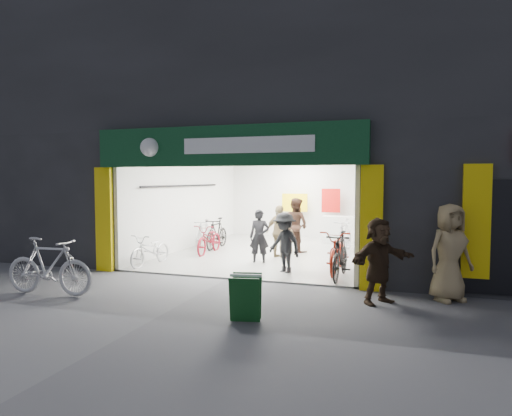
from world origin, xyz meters
The scene contains 17 objects.
ground centered at (0.00, 0.00, 0.00)m, with size 60.00×60.00×0.00m, color #56565B.
building centered at (0.91, 4.99, 4.31)m, with size 17.00×10.27×8.00m.
bike_left_front centered at (-2.50, 0.87, 0.43)m, with size 0.57×1.65×0.86m, color silver.
bike_left_midfront centered at (-1.98, 4.08, 0.52)m, with size 0.49×1.72×1.04m, color black.
bike_left_midback centered at (-1.80, 3.10, 0.46)m, with size 0.61×1.76×0.93m, color maroon.
bike_left_back centered at (-2.50, 4.22, 0.48)m, with size 0.45×1.61×0.97m, color #A6A6AB.
bike_right_front centered at (2.50, 0.84, 0.55)m, with size 0.52×1.83×1.10m, color black.
bike_right_mid centered at (2.35, 1.55, 0.54)m, with size 0.71×2.04×1.07m, color maroon.
bike_right_back centered at (2.09, 4.75, 0.53)m, with size 0.50×1.75×1.05m, color #B6B6BB.
parked_bike centered at (-2.80, -2.43, 0.58)m, with size 0.54×1.92×1.16m, color silver.
customer_a centered at (0.14, 2.07, 0.74)m, with size 0.54×0.36×1.49m, color black.
customer_b centered at (0.63, 4.28, 0.86)m, with size 0.84×0.65×1.72m, color #331F17.
customer_c centered at (1.13, 1.00, 0.75)m, with size 0.97×0.56×1.50m, color black.
customer_d centered at (0.45, 3.01, 0.78)m, with size 0.91×0.38×1.56m, color olive.
pedestrian_near centered at (4.72, -0.39, 0.92)m, with size 0.90×0.59×1.85m, color #9A8359.
pedestrian_far centered at (3.45, -1.00, 0.80)m, with size 1.48×0.47×1.60m, color #362618.
sandwich_board centered at (1.49, -2.81, 0.41)m, with size 0.58×0.59×0.75m.
Camera 1 is at (3.92, -9.64, 2.30)m, focal length 32.00 mm.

